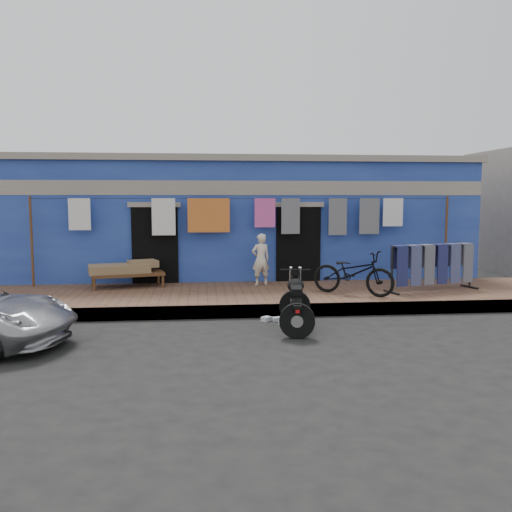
{
  "coord_description": "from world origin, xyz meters",
  "views": [
    {
      "loc": [
        -1.07,
        -8.7,
        2.3
      ],
      "look_at": [
        0.0,
        2.0,
        1.15
      ],
      "focal_mm": 38.0,
      "sensor_mm": 36.0,
      "label": 1
    }
  ],
  "objects": [
    {
      "name": "ground",
      "position": [
        0.0,
        0.0,
        0.0
      ],
      "size": [
        80.0,
        80.0,
        0.0
      ],
      "primitive_type": "plane",
      "color": "black",
      "rests_on": "ground"
    },
    {
      "name": "charpoy",
      "position": [
        -2.8,
        3.94,
        0.54
      ],
      "size": [
        2.1,
        1.61,
        0.58
      ],
      "primitive_type": null,
      "rotation": [
        0.0,
        0.0,
        0.24
      ],
      "color": "brown",
      "rests_on": "sidewalk"
    },
    {
      "name": "sidewalk",
      "position": [
        0.0,
        3.0,
        0.12
      ],
      "size": [
        28.0,
        3.0,
        0.25
      ],
      "primitive_type": "cube",
      "color": "brown",
      "rests_on": "ground"
    },
    {
      "name": "building",
      "position": [
        -0.0,
        6.99,
        1.69
      ],
      "size": [
        12.2,
        5.2,
        3.36
      ],
      "color": "navy",
      "rests_on": "ground"
    },
    {
      "name": "motorcycle",
      "position": [
        0.56,
        0.53,
        0.51
      ],
      "size": [
        0.99,
        1.72,
        1.01
      ],
      "primitive_type": null,
      "rotation": [
        0.0,
        0.0,
        -0.14
      ],
      "color": "black",
      "rests_on": "ground"
    },
    {
      "name": "litter_a",
      "position": [
        0.31,
        1.2,
        0.04
      ],
      "size": [
        0.2,
        0.17,
        0.07
      ],
      "primitive_type": "cube",
      "rotation": [
        0.0,
        0.0,
        0.31
      ],
      "color": "silver",
      "rests_on": "ground"
    },
    {
      "name": "bicycle",
      "position": [
        2.13,
        2.46,
        0.83
      ],
      "size": [
        1.81,
        1.56,
        1.15
      ],
      "primitive_type": "imported",
      "rotation": [
        0.0,
        0.0,
        0.94
      ],
      "color": "black",
      "rests_on": "sidewalk"
    },
    {
      "name": "litter_b",
      "position": [
        0.11,
        1.2,
        0.04
      ],
      "size": [
        0.21,
        0.22,
        0.09
      ],
      "primitive_type": "cube",
      "rotation": [
        0.0,
        0.0,
        0.84
      ],
      "color": "silver",
      "rests_on": "ground"
    },
    {
      "name": "jeans_rack",
      "position": [
        4.02,
        2.78,
        0.78
      ],
      "size": [
        2.45,
        1.55,
        1.07
      ],
      "primitive_type": null,
      "rotation": [
        0.0,
        0.0,
        0.26
      ],
      "color": "black",
      "rests_on": "sidewalk"
    },
    {
      "name": "curb",
      "position": [
        0.0,
        1.55,
        0.12
      ],
      "size": [
        28.0,
        0.1,
        0.25
      ],
      "primitive_type": "cube",
      "color": "gray",
      "rests_on": "ground"
    },
    {
      "name": "seated_person",
      "position": [
        0.31,
        3.94,
        0.86
      ],
      "size": [
        0.5,
        0.4,
        1.22
      ],
      "primitive_type": "imported",
      "rotation": [
        0.0,
        0.0,
        3.4
      ],
      "color": "beige",
      "rests_on": "sidewalk"
    },
    {
      "name": "clothesline",
      "position": [
        0.21,
        4.25,
        1.8
      ],
      "size": [
        10.06,
        0.06,
        2.1
      ],
      "color": "brown",
      "rests_on": "sidewalk"
    },
    {
      "name": "litter_c",
      "position": [
        0.4,
        0.92,
        0.03
      ],
      "size": [
        0.2,
        0.22,
        0.07
      ],
      "primitive_type": "cube",
      "rotation": [
        0.0,
        0.0,
        1.07
      ],
      "color": "silver",
      "rests_on": "ground"
    }
  ]
}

